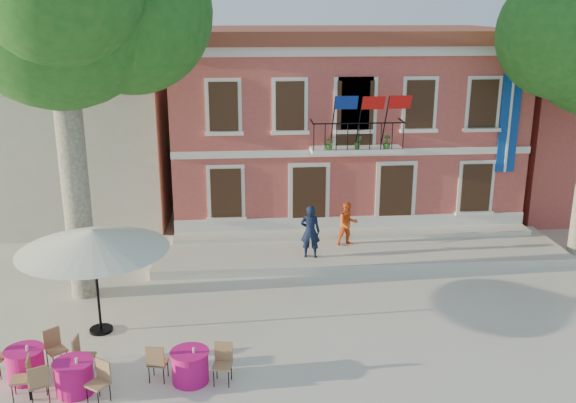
% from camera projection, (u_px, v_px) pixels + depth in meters
% --- Properties ---
extents(ground, '(90.00, 90.00, 0.00)m').
position_uv_depth(ground, '(317.00, 314.00, 18.02)').
color(ground, beige).
rests_on(ground, ground).
extents(main_building, '(13.50, 9.59, 7.50)m').
position_uv_depth(main_building, '(337.00, 121.00, 26.61)').
color(main_building, '#BC5944').
rests_on(main_building, ground).
extents(neighbor_west, '(9.40, 9.40, 6.40)m').
position_uv_depth(neighbor_west, '(62.00, 133.00, 26.89)').
color(neighbor_west, beige).
rests_on(neighbor_west, ground).
extents(terrace, '(14.00, 3.40, 0.30)m').
position_uv_depth(terrace, '(359.00, 251.00, 22.33)').
color(terrace, silver).
rests_on(terrace, ground).
extents(plane_tree_west, '(5.77, 5.77, 11.34)m').
position_uv_depth(plane_tree_west, '(57.00, 5.00, 16.90)').
color(plane_tree_west, '#A59E84').
rests_on(plane_tree_west, ground).
extents(patio_umbrella, '(3.86, 3.86, 2.87)m').
position_uv_depth(patio_umbrella, '(93.00, 240.00, 16.34)').
color(patio_umbrella, black).
rests_on(patio_umbrella, ground).
extents(pedestrian_navy, '(0.71, 0.52, 1.79)m').
position_uv_depth(pedestrian_navy, '(310.00, 231.00, 21.12)').
color(pedestrian_navy, black).
rests_on(pedestrian_navy, terrace).
extents(pedestrian_orange, '(0.87, 0.75, 1.55)m').
position_uv_depth(pedestrian_orange, '(348.00, 224.00, 22.25)').
color(pedestrian_orange, '#E5551A').
rests_on(pedestrian_orange, terrace).
extents(cafe_table_0, '(1.86, 1.71, 0.95)m').
position_uv_depth(cafe_table_0, '(74.00, 375.00, 14.24)').
color(cafe_table_0, '#D61471').
rests_on(cafe_table_0, ground).
extents(cafe_table_1, '(1.96, 0.90, 0.95)m').
position_uv_depth(cafe_table_1, '(190.00, 365.00, 14.66)').
color(cafe_table_1, '#D61471').
rests_on(cafe_table_1, ground).
extents(cafe_table_2, '(1.84, 1.76, 0.95)m').
position_uv_depth(cafe_table_2, '(25.00, 363.00, 14.74)').
color(cafe_table_2, '#D61471').
rests_on(cafe_table_2, ground).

